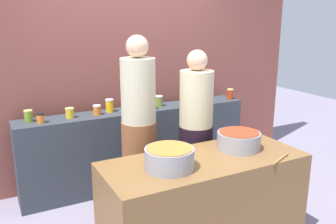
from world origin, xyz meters
TOP-DOWN VIEW (x-y plane):
  - storefront_wall at (0.00, 1.45)m, footprint 4.80×0.12m
  - display_shelf at (0.00, 1.10)m, footprint 2.70×0.36m
  - prep_table at (0.00, -0.30)m, footprint 1.70×0.70m
  - preserve_jar_0 at (-1.17, 1.14)m, footprint 0.09×0.09m
  - preserve_jar_1 at (-1.07, 1.04)m, footprint 0.08×0.08m
  - preserve_jar_2 at (-0.77, 1.09)m, footprint 0.09×0.09m
  - preserve_jar_3 at (-0.48, 1.08)m, footprint 0.09×0.09m
  - preserve_jar_4 at (-0.32, 1.13)m, footprint 0.09×0.09m
  - preserve_jar_5 at (-0.11, 1.03)m, footprint 0.08×0.08m
  - preserve_jar_6 at (0.02, 1.04)m, footprint 0.08×0.08m
  - preserve_jar_7 at (0.15, 1.04)m, footprint 0.07×0.07m
  - preserve_jar_8 at (0.28, 1.12)m, footprint 0.09×0.09m
  - preserve_jar_9 at (0.81, 1.11)m, footprint 0.07×0.07m
  - preserve_jar_10 at (0.93, 1.08)m, footprint 0.07×0.07m
  - preserve_jar_11 at (1.26, 1.04)m, footprint 0.08×0.08m
  - cooking_pot_left at (-0.35, -0.34)m, footprint 0.38×0.38m
  - cooking_pot_center at (0.39, -0.24)m, footprint 0.38×0.38m
  - wooden_spoon at (0.53, -0.61)m, footprint 0.28×0.13m
  - cook_with_tongs at (-0.28, 0.41)m, footprint 0.34×0.34m
  - cook_in_cap at (0.28, 0.29)m, footprint 0.34×0.34m

SIDE VIEW (x-z plane):
  - prep_table at x=0.00m, z-range 0.00..0.81m
  - display_shelf at x=0.00m, z-range 0.00..0.91m
  - cook_in_cap at x=0.28m, z-range -0.07..1.56m
  - wooden_spoon at x=0.53m, z-range 0.81..0.82m
  - cook_with_tongs at x=-0.28m, z-range -0.07..1.70m
  - cooking_pot_center at x=0.39m, z-range 0.80..0.96m
  - cooking_pot_left at x=-0.35m, z-range 0.80..0.97m
  - preserve_jar_9 at x=0.81m, z-range 0.91..1.01m
  - preserve_jar_1 at x=-1.07m, z-range 0.91..1.01m
  - preserve_jar_3 at x=-0.48m, z-range 0.91..1.01m
  - preserve_jar_2 at x=-0.77m, z-range 0.91..1.02m
  - preserve_jar_5 at x=-0.11m, z-range 0.91..1.02m
  - preserve_jar_7 at x=0.15m, z-range 0.91..1.03m
  - preserve_jar_0 at x=-1.17m, z-range 0.91..1.03m
  - preserve_jar_10 at x=0.93m, z-range 0.91..1.03m
  - preserve_jar_6 at x=0.02m, z-range 0.91..1.03m
  - preserve_jar_8 at x=0.28m, z-range 0.91..1.03m
  - preserve_jar_11 at x=1.26m, z-range 0.91..1.04m
  - preserve_jar_4 at x=-0.32m, z-range 0.91..1.05m
  - storefront_wall at x=0.00m, z-range 0.00..3.00m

